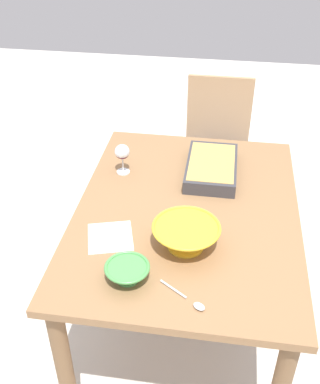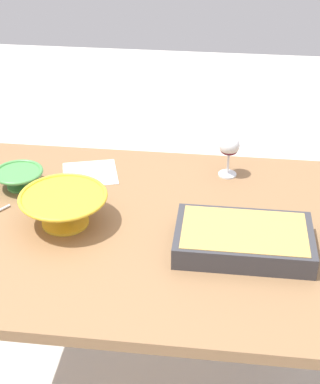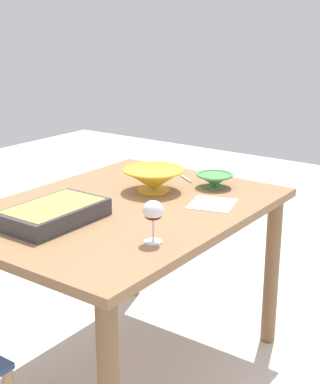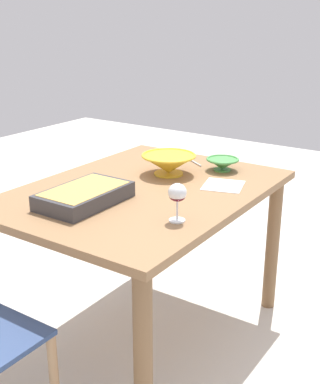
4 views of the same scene
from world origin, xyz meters
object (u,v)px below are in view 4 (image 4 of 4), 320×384
(casserole_dish, at_px, (84,195))
(dining_table, at_px, (143,210))
(napkin, at_px, (223,185))
(mixing_bowl, at_px, (169,163))
(serving_spoon, at_px, (190,159))
(small_bowl, at_px, (223,163))
(wine_glass, at_px, (177,195))

(casserole_dish, bearing_deg, dining_table, 164.12)
(napkin, bearing_deg, casserole_dish, -34.99)
(mixing_bowl, bearing_deg, dining_table, 4.37)
(mixing_bowl, height_order, serving_spoon, mixing_bowl)
(casserole_dish, bearing_deg, small_bowl, 161.07)
(small_bowl, height_order, serving_spoon, small_bowl)
(wine_glass, relative_size, serving_spoon, 0.84)
(mixing_bowl, height_order, small_bowl, mixing_bowl)
(casserole_dish, bearing_deg, mixing_bowl, 172.96)
(small_bowl, bearing_deg, wine_glass, 13.60)
(wine_glass, bearing_deg, napkin, -173.97)
(casserole_dish, relative_size, napkin, 2.10)
(casserole_dish, bearing_deg, wine_glass, 97.26)
(serving_spoon, bearing_deg, napkin, 50.76)
(dining_table, relative_size, casserole_dish, 3.32)
(dining_table, distance_m, casserole_dish, 0.34)
(wine_glass, relative_size, napkin, 0.82)
(serving_spoon, relative_size, napkin, 0.97)
(casserole_dish, xyz_separation_m, serving_spoon, (-0.82, 0.02, -0.03))
(small_bowl, xyz_separation_m, serving_spoon, (-0.08, -0.24, -0.03))
(casserole_dish, height_order, serving_spoon, casserole_dish)
(wine_glass, xyz_separation_m, small_bowl, (-0.69, -0.17, -0.07))
(mixing_bowl, relative_size, napkin, 1.44)
(mixing_bowl, height_order, napkin, mixing_bowl)
(serving_spoon, bearing_deg, casserole_dish, -1.22)
(wine_glass, height_order, small_bowl, wine_glass)
(dining_table, relative_size, wine_glass, 8.53)
(wine_glass, distance_m, casserole_dish, 0.43)
(wine_glass, bearing_deg, small_bowl, -166.40)
(dining_table, bearing_deg, napkin, 129.10)
(mixing_bowl, relative_size, small_bowl, 1.62)
(mixing_bowl, xyz_separation_m, small_bowl, (-0.21, 0.19, -0.02))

